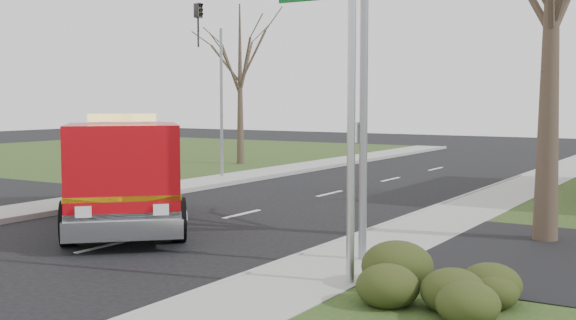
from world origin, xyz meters
The scene contains 8 objects.
ground centered at (0.00, 0.00, 0.00)m, with size 120.00×120.00×0.00m, color black.
sidewalk_right centered at (6.20, 0.00, 0.07)m, with size 2.40×80.00×0.15m, color #9B9A95.
hedge_corner centered at (9.00, -1.00, 0.58)m, with size 2.80×2.00×0.90m, color #283212.
bare_tree_left centered at (-10.00, 20.00, 5.56)m, with size 4.50×4.50×9.00m.
traffic_signal_mast centered at (5.21, 1.50, 4.71)m, with size 5.29×0.18×6.80m.
streetlight_pole centered at (7.14, -0.50, 4.55)m, with size 1.48×0.16×8.40m.
utility_pole_far centered at (-6.80, 14.00, 3.50)m, with size 0.14×0.14×7.00m, color gray.
fire_engine centered at (-1.69, 2.46, 1.52)m, with size 7.77×7.99×3.36m.
Camera 1 is at (13.45, -12.98, 3.73)m, focal length 45.00 mm.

